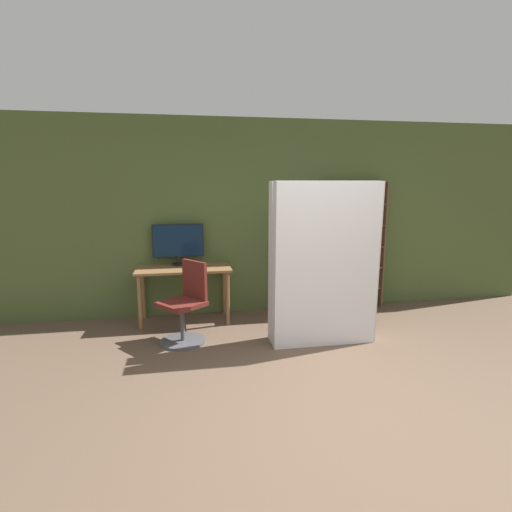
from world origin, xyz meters
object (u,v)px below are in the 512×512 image
monitor (178,242)px  mattress_far (320,262)px  mattress_near (327,265)px  office_chair (186,310)px  bookshelf (344,248)px

monitor → mattress_far: mattress_far is taller
monitor → mattress_near: bearing=-36.9°
monitor → office_chair: monitor is taller
mattress_far → office_chair: bearing=174.6°
office_chair → mattress_near: (1.57, -0.35, 0.54)m
office_chair → mattress_far: 1.67m
bookshelf → office_chair: bearing=-158.9°
office_chair → bookshelf: size_ratio=0.51×
bookshelf → mattress_near: (-0.72, -1.24, 0.03)m
monitor → mattress_far: (1.64, -1.03, -0.12)m
mattress_far → bookshelf: bearing=55.1°
bookshelf → mattress_near: bearing=-120.2°
monitor → office_chair: size_ratio=0.72×
monitor → mattress_far: bearing=-32.1°
bookshelf → mattress_near: 1.43m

